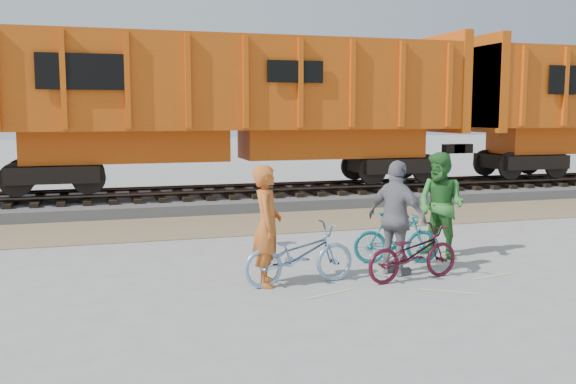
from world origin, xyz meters
name	(u,v)px	position (x,y,z in m)	size (l,w,h in m)	color
ground	(369,276)	(0.00, 0.00, 0.00)	(120.00, 120.00, 0.00)	#9E9E99
gravel_strip	(278,222)	(0.00, 5.50, 0.01)	(120.00, 3.00, 0.02)	#917D5A
ballast_bed	(246,199)	(0.00, 9.00, 0.15)	(120.00, 4.00, 0.30)	slate
track	(246,188)	(0.00, 9.00, 0.47)	(120.00, 2.60, 0.24)	black
hopper_car_center	(234,103)	(-0.36, 9.00, 3.01)	(14.00, 3.13, 4.65)	black
bicycle_blue	(299,254)	(-1.26, -0.13, 0.49)	(0.65, 1.85, 0.97)	#7BA1C9
bicycle_teal	(397,238)	(0.86, 0.73, 0.47)	(0.44, 1.56, 0.94)	#156571
bicycle_maroon	(413,253)	(0.59, -0.41, 0.45)	(0.60, 1.71, 0.90)	#470E1E
person_solo	(267,226)	(-1.76, -0.03, 0.96)	(0.70, 0.46, 1.91)	#BE5C22
person_man	(441,205)	(1.86, 0.93, 0.99)	(0.97, 0.75, 1.99)	#30752E
person_woman	(397,218)	(0.49, -0.01, 0.97)	(1.13, 0.47, 1.94)	gray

